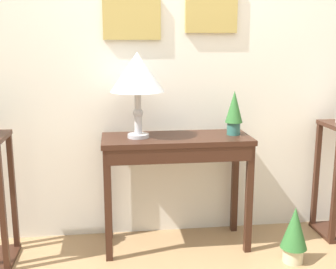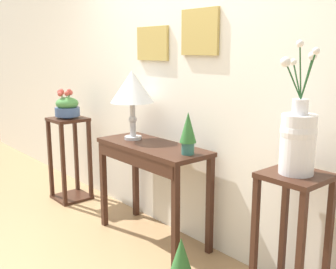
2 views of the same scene
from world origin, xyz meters
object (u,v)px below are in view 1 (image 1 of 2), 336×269
object	(u,v)px
console_table	(177,156)
table_lamp	(137,74)
potted_plant_on_console	(234,111)
potted_plant_floor	(294,233)

from	to	relation	value
console_table	table_lamp	distance (m)	0.61
potted_plant_on_console	potted_plant_floor	size ratio (longest dim) A/B	0.79
potted_plant_on_console	potted_plant_floor	bearing A→B (deg)	-47.58
console_table	potted_plant_floor	bearing A→B (deg)	-24.30
potted_plant_floor	potted_plant_on_console	bearing A→B (deg)	132.42
potted_plant_on_console	potted_plant_floor	xyz separation A→B (m)	(0.33, -0.36, -0.76)
table_lamp	potted_plant_floor	bearing A→B (deg)	-19.57
table_lamp	potted_plant_floor	xyz separation A→B (m)	(0.99, -0.35, -1.01)
table_lamp	console_table	bearing A→B (deg)	-4.91
console_table	potted_plant_floor	world-z (taller)	console_table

